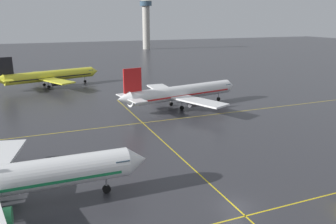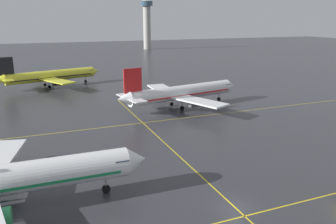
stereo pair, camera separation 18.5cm
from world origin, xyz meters
TOP-DOWN VIEW (x-y plane):
  - ground_plane at (0.00, 0.00)m, footprint 600.00×600.00m
  - airliner_second_row at (12.88, 44.41)m, footprint 34.57×29.42m
  - airliner_third_row at (-15.74, 83.89)m, footprint 32.96×28.08m
  - taxiway_markings at (0.00, 16.76)m, footprint 135.34×82.54m
  - control_tower at (57.37, 204.07)m, footprint 8.82×8.82m

SIDE VIEW (x-z plane):
  - ground_plane at x=0.00m, z-range 0.00..0.00m
  - taxiway_markings at x=0.00m, z-range 0.00..0.01m
  - airliner_third_row at x=-15.74m, z-range -1.65..8.74m
  - airliner_second_row at x=12.88m, z-range -1.71..9.07m
  - control_tower at x=57.37m, z-range 2.95..37.84m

